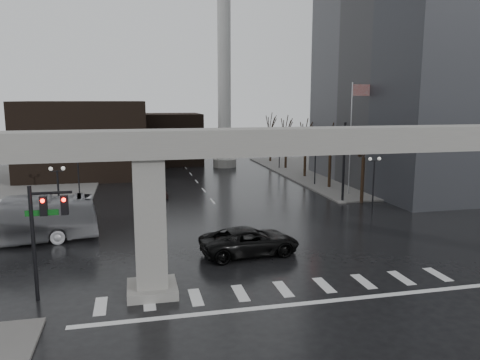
{
  "coord_description": "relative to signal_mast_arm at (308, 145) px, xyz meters",
  "views": [
    {
      "loc": [
        -7.72,
        -24.0,
        10.21
      ],
      "look_at": [
        -0.28,
        8.3,
        4.5
      ],
      "focal_mm": 35.0,
      "sensor_mm": 36.0,
      "label": 1
    }
  ],
  "objects": [
    {
      "name": "lamp_left_1",
      "position": [
        -22.49,
        9.2,
        -2.36
      ],
      "size": [
        1.22,
        0.32,
        5.11
      ],
      "color": "black",
      "rests_on": "ground"
    },
    {
      "name": "flagpole_assembly",
      "position": [
        6.3,
        3.2,
        1.7
      ],
      "size": [
        2.06,
        0.12,
        12.0
      ],
      "color": "silver",
      "rests_on": "ground"
    },
    {
      "name": "office_tower",
      "position": [
        19.01,
        7.2,
        15.17
      ],
      "size": [
        22.0,
        26.0,
        42.0
      ],
      "primitive_type": "cube",
      "color": "#59595D",
      "rests_on": "ground"
    },
    {
      "name": "smokestack",
      "position": [
        -2.99,
        27.2,
        7.52
      ],
      "size": [
        3.6,
        3.6,
        30.0
      ],
      "color": "silver",
      "rests_on": "ground"
    },
    {
      "name": "elevated_guideway",
      "position": [
        -7.73,
        -18.8,
        1.05
      ],
      "size": [
        48.0,
        2.6,
        8.7
      ],
      "color": "gray",
      "rests_on": "ground"
    },
    {
      "name": "lamp_right_1",
      "position": [
        4.51,
        9.2,
        -2.36
      ],
      "size": [
        1.22,
        0.32,
        5.11
      ],
      "color": "black",
      "rests_on": "ground"
    },
    {
      "name": "tree_right_3",
      "position": [
        5.54,
        23.22,
        -2.85
      ],
      "size": [
        1.11,
        1.66,
        8.02
      ],
      "color": "black",
      "rests_on": "ground"
    },
    {
      "name": "city_bus",
      "position": [
        -25.43,
        -7.68,
        -4.17
      ],
      "size": [
        12.12,
        3.94,
        3.32
      ],
      "primitive_type": "imported",
      "rotation": [
        0.0,
        0.0,
        1.67
      ],
      "color": "#A6A6AA",
      "rests_on": "ground"
    },
    {
      "name": "lamp_right_2",
      "position": [
        4.51,
        23.2,
        -2.36
      ],
      "size": [
        1.22,
        0.32,
        5.11
      ],
      "color": "black",
      "rests_on": "ground"
    },
    {
      "name": "lamp_left_2",
      "position": [
        -22.49,
        23.2,
        -2.36
      ],
      "size": [
        1.22,
        0.32,
        5.11
      ],
      "color": "black",
      "rests_on": "ground"
    },
    {
      "name": "signal_left_pole",
      "position": [
        -21.24,
        -18.3,
        -1.76
      ],
      "size": [
        2.3,
        0.3,
        6.0
      ],
      "color": "black",
      "rests_on": "ground"
    },
    {
      "name": "ground",
      "position": [
        -8.99,
        -18.8,
        -5.83
      ],
      "size": [
        160.0,
        160.0,
        0.0
      ],
      "primitive_type": "plane",
      "color": "black",
      "rests_on": "ground"
    },
    {
      "name": "tree_right_1",
      "position": [
        5.54,
        7.22,
        -2.98
      ],
      "size": [
        1.09,
        1.61,
        7.67
      ],
      "color": "black",
      "rests_on": "ground"
    },
    {
      "name": "far_car",
      "position": [
        -14.29,
        6.53,
        -5.11
      ],
      "size": [
        2.08,
        4.33,
        1.43
      ],
      "primitive_type": "imported",
      "rotation": [
        0.0,
        0.0,
        0.1
      ],
      "color": "black",
      "rests_on": "ground"
    },
    {
      "name": "tree_right_2",
      "position": [
        5.54,
        15.22,
        -2.91
      ],
      "size": [
        1.1,
        1.63,
        7.85
      ],
      "color": "black",
      "rests_on": "ground"
    },
    {
      "name": "tree_right_0",
      "position": [
        5.54,
        -0.78,
        -3.04
      ],
      "size": [
        1.09,
        1.58,
        7.5
      ],
      "color": "black",
      "rests_on": "ground"
    },
    {
      "name": "building_far_left",
      "position": [
        -22.99,
        23.2,
        -0.83
      ],
      "size": [
        16.0,
        14.0,
        10.0
      ],
      "primitive_type": "cube",
      "color": "black",
      "rests_on": "ground"
    },
    {
      "name": "building_far_mid",
      "position": [
        -10.99,
        33.2,
        -1.83
      ],
      "size": [
        10.0,
        10.0,
        8.0
      ],
      "primitive_type": "cube",
      "color": "black",
      "rests_on": "ground"
    },
    {
      "name": "lamp_left_0",
      "position": [
        -22.49,
        -4.8,
        -2.36
      ],
      "size": [
        1.22,
        0.32,
        5.11
      ],
      "color": "black",
      "rests_on": "ground"
    },
    {
      "name": "signal_mast_arm",
      "position": [
        0.0,
        0.0,
        0.0
      ],
      "size": [
        12.12,
        0.43,
        8.0
      ],
      "color": "black",
      "rests_on": "ground"
    },
    {
      "name": "pickup_truck",
      "position": [
        -9.35,
        -13.78,
        -4.91
      ],
      "size": [
        6.92,
        3.74,
        1.84
      ],
      "primitive_type": "imported",
      "rotation": [
        0.0,
        0.0,
        1.68
      ],
      "color": "black",
      "rests_on": "ground"
    },
    {
      "name": "sidewalk_ne",
      "position": [
        17.01,
        17.2,
        -5.75
      ],
      "size": [
        28.0,
        36.0,
        0.15
      ],
      "primitive_type": "cube",
      "color": "#62605E",
      "rests_on": "ground"
    },
    {
      "name": "tree_right_4",
      "position": [
        5.54,
        31.22,
        -2.79
      ],
      "size": [
        1.12,
        1.69,
        8.19
      ],
      "color": "black",
      "rests_on": "ground"
    },
    {
      "name": "lamp_right_0",
      "position": [
        4.51,
        -4.8,
        -2.36
      ],
      "size": [
        1.22,
        0.32,
        5.11
      ],
      "color": "black",
      "rests_on": "ground"
    }
  ]
}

